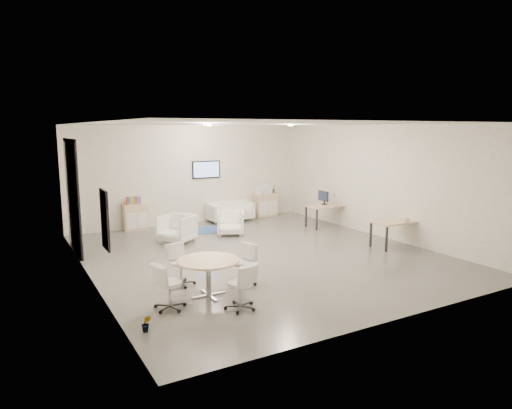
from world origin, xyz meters
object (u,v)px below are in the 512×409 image
Objects in this scene: desk_rear at (327,207)px; round_table at (208,264)px; sideboard_left at (136,217)px; sideboard_right at (265,205)px; loveseat at (230,212)px; desk_front at (396,223)px; armchair_right at (230,222)px; armchair_left at (177,227)px.

round_table is at bearing -148.31° from desk_rear.
sideboard_left is 0.99× the size of sideboard_right.
desk_front is (2.35, -5.18, 0.31)m from loveseat.
desk_rear is at bearing -45.44° from loveseat.
round_table reaches higher than desk_front.
desk_rear is 2.89m from desk_front.
round_table reaches higher than desk_rear.
sideboard_right is at bearing 106.86° from desk_rear.
desk_rear is (0.83, -2.45, 0.21)m from sideboard_right.
sideboard_right is at bearing 99.41° from desk_front.
sideboard_right reaches higher than armchair_right.
desk_rear is at bearing -24.27° from sideboard_left.
armchair_right is 0.59× the size of desk_rear.
loveseat is (-1.49, -0.16, -0.10)m from sideboard_right.
armchair_left is at bearing 146.93° from desk_front.
desk_front is (3.22, -3.37, 0.23)m from armchair_right.
armchair_left reaches higher than desk_rear.
round_table is at bearing -128.14° from sideboard_right.
sideboard_left is 0.95× the size of armchair_left.
desk_front is at bearing -44.29° from sideboard_left.
sideboard_left is 0.54× the size of loveseat.
sideboard_left is 7.67m from desk_front.
sideboard_right is (4.63, -0.01, 0.00)m from sideboard_left.
sideboard_right is 4.57m from armchair_left.
loveseat is at bearing 133.43° from desk_rear.
desk_rear is (2.32, -2.30, 0.31)m from loveseat.
round_table is at bearing -120.11° from loveseat.
armchair_left is at bearing -150.74° from armchair_right.
sideboard_left reaches higher than armchair_right.
sideboard_right is 5.41m from desk_front.
round_table is (-3.44, -6.13, 0.31)m from loveseat.
armchair_left is at bearing -143.58° from loveseat.
armchair_right is at bearing 134.06° from desk_front.
armchair_right is (-2.37, -1.97, -0.02)m from sideboard_right.
armchair_left is 1.70m from armchair_right.
armchair_right is (1.69, 0.13, -0.03)m from armchair_left.
armchair_left is 4.27m from round_table.
sideboard_left reaches higher than round_table.
sideboard_right is at bearing 64.72° from armchair_right.
desk_front is at bearing -21.37° from armchair_right.
loveseat is at bearing 91.64° from armchair_left.
armchair_left is (-4.06, -2.10, 0.02)m from sideboard_right.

